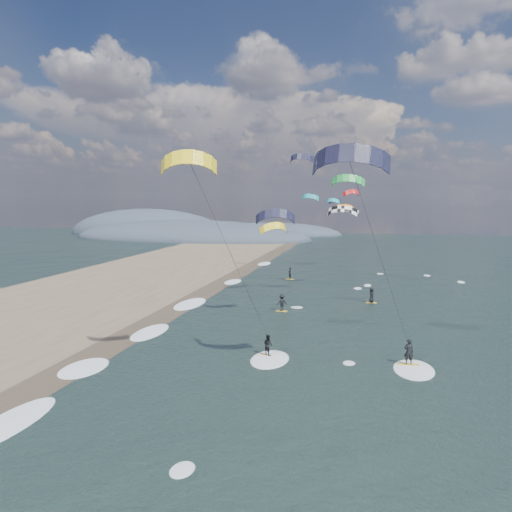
# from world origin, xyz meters

# --- Properties ---
(ground) EXTENTS (260.00, 260.00, 0.00)m
(ground) POSITION_xyz_m (0.00, 0.00, 0.00)
(ground) COLOR black
(ground) RESTS_ON ground
(wet_sand_strip) EXTENTS (3.00, 240.00, 0.00)m
(wet_sand_strip) POSITION_xyz_m (-12.00, 10.00, 0.00)
(wet_sand_strip) COLOR #382D23
(wet_sand_strip) RESTS_ON ground
(coastal_hills) EXTENTS (80.00, 41.00, 15.00)m
(coastal_hills) POSITION_xyz_m (-44.84, 107.86, 0.00)
(coastal_hills) COLOR #3D4756
(coastal_hills) RESTS_ON ground
(kitesurfer_near_a) EXTENTS (7.80, 8.47, 14.59)m
(kitesurfer_near_a) POSITION_xyz_m (6.38, 6.64, 10.97)
(kitesurfer_near_a) COLOR gold
(kitesurfer_near_a) RESTS_ON ground
(kitesurfer_near_b) EXTENTS (6.84, 8.48, 14.46)m
(kitesurfer_near_b) POSITION_xyz_m (-2.22, 7.24, 8.98)
(kitesurfer_near_b) COLOR gold
(kitesurfer_near_b) RESTS_ON ground
(far_kitesurfers) EXTENTS (11.98, 19.51, 1.67)m
(far_kitesurfers) POSITION_xyz_m (0.52, 30.25, 0.82)
(far_kitesurfers) COLOR gold
(far_kitesurfers) RESTS_ON ground
(bg_kite_field) EXTENTS (12.60, 72.15, 10.13)m
(bg_kite_field) POSITION_xyz_m (-0.19, 51.24, 11.11)
(bg_kite_field) COLOR teal
(bg_kite_field) RESTS_ON ground
(shoreline_surf) EXTENTS (2.40, 79.40, 0.11)m
(shoreline_surf) POSITION_xyz_m (-10.80, 14.75, 0.00)
(shoreline_surf) COLOR white
(shoreline_surf) RESTS_ON ground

